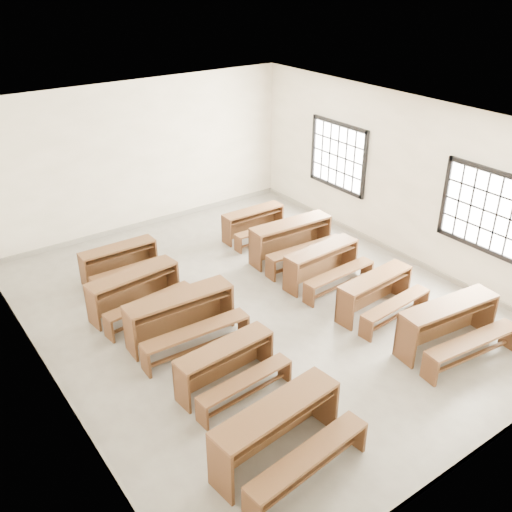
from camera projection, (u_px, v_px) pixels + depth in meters
room at (261, 190)px, 8.94m from camera, size 8.50×8.50×3.20m
desk_set_0 at (280, 430)px, 6.70m from camera, size 1.82×1.08×0.78m
desk_set_1 at (227, 364)px, 7.89m from camera, size 1.53×0.88×0.66m
desk_set_2 at (182, 315)px, 8.86m from camera, size 1.75×0.95×0.78m
desk_set_3 at (135, 289)px, 9.60m from camera, size 1.67×1.00×0.72m
desk_set_4 at (120, 260)px, 10.62m from camera, size 1.42×0.74×0.64m
desk_set_5 at (450, 323)px, 8.67m from camera, size 1.78×1.06×0.76m
desk_set_6 at (377, 292)px, 9.57m from camera, size 1.56×0.89×0.68m
desk_set_7 at (323, 263)px, 10.47m from camera, size 1.58×0.88×0.69m
desk_set_8 at (292, 238)px, 11.29m from camera, size 1.76×0.97×0.77m
desk_set_9 at (254, 222)px, 12.18m from camera, size 1.39×0.72×0.63m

